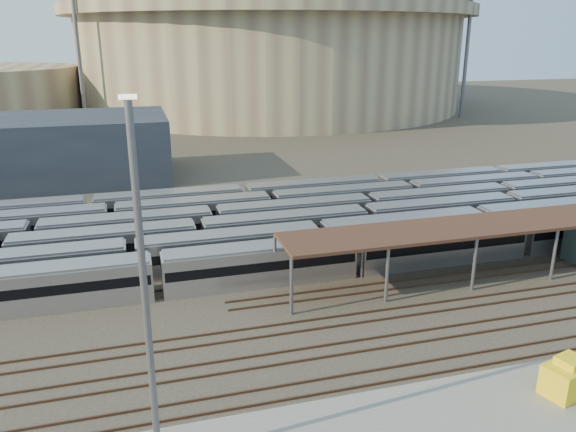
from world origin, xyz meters
The scene contains 11 objects.
ground centered at (0.00, 0.00, 0.00)m, with size 420.00×420.00×0.00m, color #383026.
subway_trains centered at (0.19, 18.50, 1.80)m, with size 125.65×23.90×3.60m.
inspection_shed centered at (22.00, 4.00, 4.98)m, with size 60.30×6.00×5.30m.
empty_tracks centered at (0.00, -5.00, 0.09)m, with size 170.00×9.62×0.18m.
stadium centered at (25.00, 140.00, 16.47)m, with size 124.00×124.00×32.50m.
service_building centered at (-35.00, 55.00, 5.00)m, with size 42.00×20.00×10.00m, color #1E232D.
floodlight_0 centered at (-30.00, 110.00, 20.65)m, with size 4.00×1.00×38.40m.
floodlight_2 centered at (70.00, 100.00, 20.65)m, with size 4.00×1.00×38.40m.
floodlight_3 centered at (-10.00, 160.00, 20.65)m, with size 4.00×1.00×38.40m.
yard_light_pole centered at (-19.66, -13.32, 10.07)m, with size 0.80×0.36×19.57m.
yellow_equipment centered at (6.03, -14.07, 1.22)m, with size 3.27×2.04×2.04m, color yellow.
Camera 1 is at (-19.69, -38.98, 22.27)m, focal length 35.00 mm.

